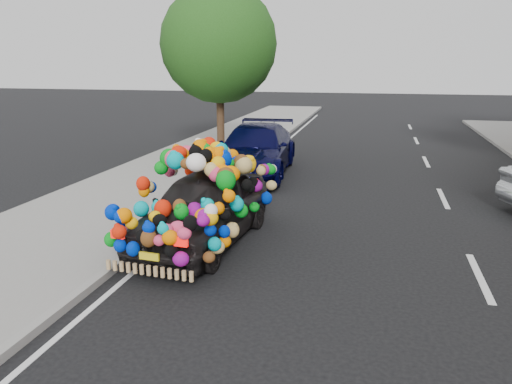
{
  "coord_description": "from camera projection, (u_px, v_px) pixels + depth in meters",
  "views": [
    {
      "loc": [
        1.8,
        -8.18,
        3.42
      ],
      "look_at": [
        -0.25,
        0.33,
        1.12
      ],
      "focal_mm": 35.0,
      "sensor_mm": 36.0,
      "label": 1
    }
  ],
  "objects": [
    {
      "name": "plush_art_car",
      "position": [
        203.0,
        191.0,
        9.51
      ],
      "size": [
        2.35,
        4.41,
        2.03
      ],
      "rotation": [
        0.0,
        0.0,
        -0.09
      ],
      "color": "black",
      "rests_on": "ground"
    },
    {
      "name": "lane_markings",
      "position": [
        480.0,
        277.0,
        8.16
      ],
      "size": [
        6.0,
        50.0,
        0.01
      ],
      "primitive_type": null,
      "color": "silver",
      "rests_on": "ground"
    },
    {
      "name": "kerb",
      "position": [
        145.0,
        244.0,
        9.49
      ],
      "size": [
        0.15,
        60.0,
        0.13
      ],
      "primitive_type": "cube",
      "color": "gray",
      "rests_on": "ground"
    },
    {
      "name": "sidewalk",
      "position": [
        54.0,
        236.0,
        9.93
      ],
      "size": [
        4.0,
        60.0,
        0.12
      ],
      "primitive_type": "cube",
      "color": "gray",
      "rests_on": "ground"
    },
    {
      "name": "tree_near_sidewalk",
      "position": [
        219.0,
        44.0,
        17.75
      ],
      "size": [
        4.2,
        4.2,
        6.13
      ],
      "color": "#332114",
      "rests_on": "ground"
    },
    {
      "name": "ground",
      "position": [
        265.0,
        258.0,
        8.97
      ],
      "size": [
        100.0,
        100.0,
        0.0
      ],
      "primitive_type": "plane",
      "color": "black",
      "rests_on": "ground"
    },
    {
      "name": "navy_sedan",
      "position": [
        255.0,
        150.0,
        15.51
      ],
      "size": [
        2.41,
        5.33,
        1.51
      ],
      "primitive_type": "imported",
      "rotation": [
        0.0,
        0.0,
        0.06
      ],
      "color": "black",
      "rests_on": "ground"
    }
  ]
}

